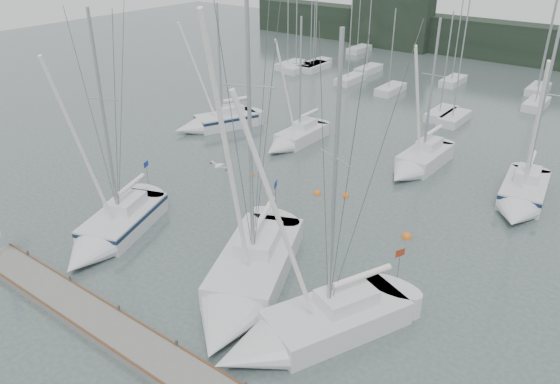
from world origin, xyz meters
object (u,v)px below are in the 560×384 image
Objects in this scene: sailboat_near_center at (243,289)px; sailboat_mid_c at (417,164)px; sailboat_near_left at (109,233)px; buoy_b at (406,237)px; buoy_c at (252,175)px; sailboat_mid_a at (213,123)px; sailboat_near_right at (299,332)px; sailboat_mid_d at (521,198)px; buoy_a at (317,194)px; sailboat_mid_b at (292,140)px; buoy_d at (346,196)px.

sailboat_near_center is 1.49× the size of sailboat_mid_c.
sailboat_near_left is 17.92m from buoy_b.
buoy_c is (-9.19, 11.78, -0.62)m from sailboat_near_center.
sailboat_near_center reaches higher than sailboat_mid_c.
sailboat_near_left is at bearing 160.73° from sailboat_near_center.
sailboat_mid_a is (-8.58, 18.11, 0.01)m from sailboat_near_left.
sailboat_mid_d is (4.27, 19.65, 0.05)m from sailboat_near_right.
buoy_c is at bearing -165.94° from sailboat_mid_d.
sailboat_near_left is at bearing -116.45° from buoy_a.
sailboat_mid_b reaches higher than buoy_d.
buoy_a is 1.10× the size of buoy_c.
sailboat_near_center reaches higher than buoy_b.
sailboat_near_center is at bearing -82.41° from buoy_d.
sailboat_near_center reaches higher than sailboat_mid_a.
sailboat_mid_a is at bearing 160.57° from buoy_a.
sailboat_mid_b is (-10.29, 18.55, -0.10)m from sailboat_near_center.
sailboat_near_left is 1.27× the size of sailboat_mid_b.
sailboat_near_right reaches higher than sailboat_mid_b.
buoy_d is (1.80, 0.86, 0.00)m from buoy_a.
buoy_a is (-3.54, 12.20, -0.62)m from sailboat_near_center.
sailboat_near_center is at bearing -121.69° from sailboat_mid_d.
sailboat_mid_c is 8.14m from sailboat_mid_d.
buoy_c is at bearing 174.75° from buoy_b.
sailboat_mid_b is (-0.37, 19.18, -0.08)m from sailboat_near_left.
sailboat_mid_b is 0.94× the size of sailboat_mid_c.
sailboat_near_center is 25.45m from sailboat_mid_a.
sailboat_near_center reaches higher than sailboat_mid_b.
sailboat_mid_b reaches higher than buoy_a.
sailboat_mid_a is 22.78× the size of buoy_a.
sailboat_mid_d is 25.06× the size of buoy_d.
sailboat_mid_d is 24.25× the size of buoy_a.
sailboat_near_left is at bearing -114.95° from sailboat_mid_c.
sailboat_near_right is 18.40m from buoy_c.
sailboat_mid_c is at bearing 124.28° from sailboat_near_right.
buoy_d is at bearing -33.07° from sailboat_mid_b.
buoy_b reaches higher than buoy_d.
sailboat_near_center is at bearing -110.99° from buoy_b.
buoy_b reaches higher than buoy_a.
buoy_b is at bearing -125.54° from sailboat_mid_d.
buoy_b is (22.55, -6.91, -0.61)m from sailboat_mid_a.
sailboat_near_center is 13.19m from buoy_d.
buoy_b is at bearing -29.47° from sailboat_mid_b.
buoy_c is (-9.54, -8.24, -0.60)m from sailboat_mid_c.
buoy_c is at bearing -170.25° from buoy_d.
sailboat_near_right is 15.16m from buoy_d.
sailboat_mid_a is 1.05× the size of sailboat_mid_b.
sailboat_mid_d is at bearing 0.25° from sailboat_mid_b.
sailboat_near_right is at bearing -59.64° from buoy_a.
buoy_b is (-4.35, -8.18, -0.63)m from sailboat_mid_d.
sailboat_mid_b is at bearing 31.06° from sailboat_mid_a.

